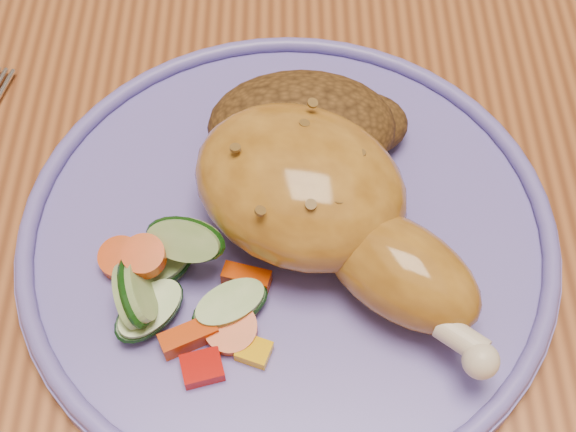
% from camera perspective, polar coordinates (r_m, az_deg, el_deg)
% --- Properties ---
extents(dining_table, '(0.90, 1.40, 0.75)m').
position_cam_1_polar(dining_table, '(0.57, 5.50, -0.18)').
color(dining_table, brown).
rests_on(dining_table, ground).
extents(plate, '(0.30, 0.30, 0.01)m').
position_cam_1_polar(plate, '(0.45, 0.00, -1.49)').
color(plate, '#6257B1').
rests_on(plate, dining_table).
extents(plate_rim, '(0.30, 0.30, 0.01)m').
position_cam_1_polar(plate_rim, '(0.44, 0.00, -0.72)').
color(plate_rim, '#6257B1').
rests_on(plate_rim, plate).
extents(chicken_leg, '(0.18, 0.18, 0.06)m').
position_cam_1_polar(chicken_leg, '(0.42, 2.53, 0.78)').
color(chicken_leg, '#AE7324').
rests_on(chicken_leg, plate).
extents(rice_pilaf, '(0.12, 0.08, 0.05)m').
position_cam_1_polar(rice_pilaf, '(0.47, 1.26, 6.24)').
color(rice_pilaf, '#4F3113').
rests_on(rice_pilaf, plate).
extents(vegetable_pile, '(0.10, 0.09, 0.05)m').
position_cam_1_polar(vegetable_pile, '(0.42, -8.02, -5.06)').
color(vegetable_pile, '#A50A05').
rests_on(vegetable_pile, plate).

